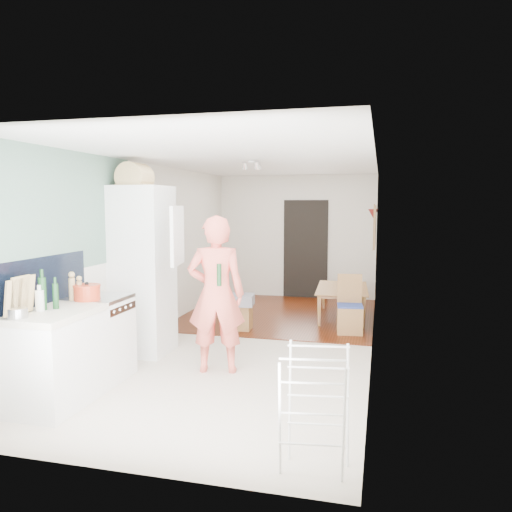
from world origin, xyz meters
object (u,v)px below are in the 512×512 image
at_px(dining_table, 344,305).
at_px(drying_rack, 315,411).
at_px(person, 216,280).
at_px(stool, 241,317).
at_px(dining_chair, 350,305).

bearing_deg(dining_table, drying_rack, 178.32).
height_order(person, drying_rack, person).
distance_m(person, drying_rack, 2.41).
distance_m(person, stool, 2.08).
height_order(dining_table, drying_rack, drying_rack).
xyz_separation_m(stool, drying_rack, (1.61, -3.76, 0.25)).
distance_m(person, dining_table, 3.40).
relative_size(person, dining_table, 1.68).
relative_size(person, drying_rack, 2.37).
height_order(dining_chair, drying_rack, drying_rack).
relative_size(dining_table, dining_chair, 1.45).
relative_size(stool, drying_rack, 0.44).
height_order(person, dining_table, person).
bearing_deg(stool, dining_chair, 6.66).
bearing_deg(person, dining_table, -125.39).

